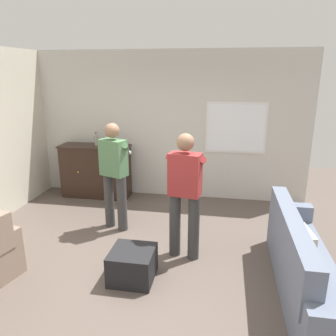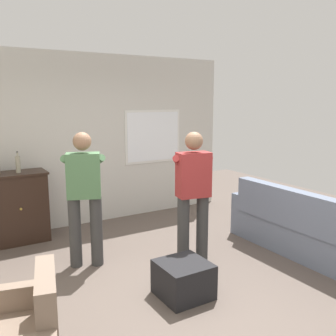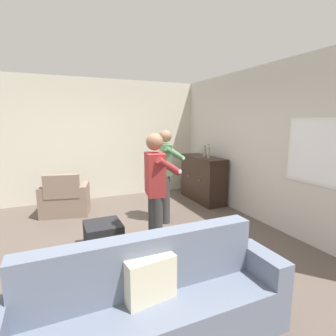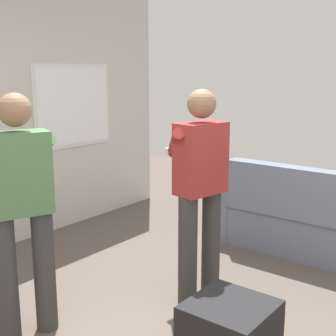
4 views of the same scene
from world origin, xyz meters
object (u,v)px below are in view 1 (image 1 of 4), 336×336
(couch, at_px, (302,267))
(person_standing_left, at_px, (115,171))
(bottle_liquor_amber, at_px, (96,140))
(bottle_wine_green, at_px, (108,140))
(sideboard_cabinet, at_px, (96,171))
(person_standing_right, at_px, (185,190))
(ottoman, at_px, (133,265))

(couch, relative_size, person_standing_left, 1.39)
(couch, distance_m, bottle_liquor_amber, 4.26)
(bottle_wine_green, height_order, person_standing_left, person_standing_left)
(sideboard_cabinet, bearing_deg, bottle_liquor_amber, 38.55)
(bottle_liquor_amber, xyz_separation_m, person_standing_left, (0.80, -1.30, -0.19))
(sideboard_cabinet, height_order, person_standing_right, person_standing_right)
(bottle_wine_green, distance_m, person_standing_left, 1.37)
(sideboard_cabinet, distance_m, ottoman, 2.95)
(couch, xyz_separation_m, bottle_wine_green, (-3.08, 2.45, 0.82))
(person_standing_right, bearing_deg, person_standing_left, 150.84)
(sideboard_cabinet, relative_size, bottle_liquor_amber, 5.41)
(bottle_wine_green, bearing_deg, sideboard_cabinet, 173.02)
(bottle_liquor_amber, height_order, person_standing_right, person_standing_right)
(ottoman, relative_size, person_standing_right, 0.31)
(bottle_liquor_amber, xyz_separation_m, person_standing_right, (1.97, -1.95, -0.19))
(sideboard_cabinet, bearing_deg, couch, -36.39)
(ottoman, height_order, person_standing_right, person_standing_right)
(couch, bearing_deg, person_standing_left, 154.43)
(bottle_liquor_amber, bearing_deg, bottle_wine_green, -13.66)
(bottle_liquor_amber, bearing_deg, ottoman, -60.99)
(bottle_wine_green, relative_size, ottoman, 0.60)
(sideboard_cabinet, distance_m, person_standing_left, 1.58)
(ottoman, distance_m, person_standing_left, 1.60)
(bottle_liquor_amber, height_order, ottoman, bottle_liquor_amber)
(bottle_wine_green, height_order, bottle_liquor_amber, bottle_wine_green)
(ottoman, relative_size, person_standing_left, 0.31)
(sideboard_cabinet, relative_size, ottoman, 2.64)
(couch, bearing_deg, sideboard_cabinet, 143.61)
(couch, distance_m, sideboard_cabinet, 4.20)
(sideboard_cabinet, height_order, person_standing_left, person_standing_left)
(couch, bearing_deg, bottle_liquor_amber, 143.02)
(bottle_liquor_amber, bearing_deg, couch, -36.98)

